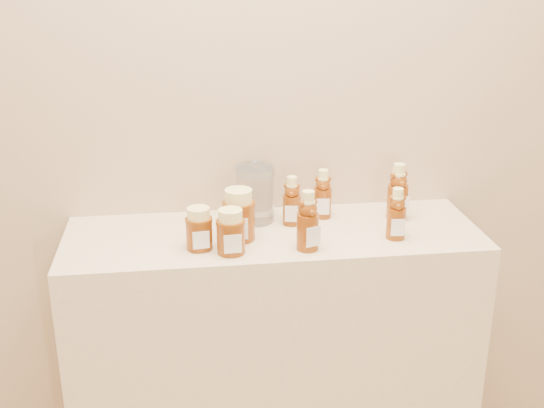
{
  "coord_description": "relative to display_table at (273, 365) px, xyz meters",
  "views": [
    {
      "loc": [
        -0.25,
        -0.24,
        1.67
      ],
      "look_at": [
        -0.01,
        1.52,
        1.0
      ],
      "focal_mm": 45.0,
      "sensor_mm": 36.0,
      "label": 1
    }
  ],
  "objects": [
    {
      "name": "bear_bottle_back_left",
      "position": [
        0.06,
        0.06,
        0.53
      ],
      "size": [
        0.07,
        0.07,
        0.17
      ],
      "primitive_type": null,
      "rotation": [
        0.0,
        0.0,
        -0.19
      ],
      "color": "#652907",
      "rests_on": "display_table"
    },
    {
      "name": "honey_jar_back",
      "position": [
        -0.1,
        -0.03,
        0.52
      ],
      "size": [
        0.11,
        0.11,
        0.15
      ],
      "primitive_type": null,
      "rotation": [
        0.0,
        0.0,
        -0.15
      ],
      "color": "#652907",
      "rests_on": "display_table"
    },
    {
      "name": "wall_back",
      "position": [
        0.0,
        0.2,
        0.9
      ],
      "size": [
        3.5,
        0.02,
        2.7
      ],
      "primitive_type": "cube",
      "color": "tan",
      "rests_on": "ground"
    },
    {
      "name": "bear_bottle_back_mid",
      "position": [
        0.16,
        0.1,
        0.53
      ],
      "size": [
        0.07,
        0.07,
        0.17
      ],
      "primitive_type": null,
      "rotation": [
        0.0,
        0.0,
        -0.15
      ],
      "color": "#652907",
      "rests_on": "display_table"
    },
    {
      "name": "glass_canister",
      "position": [
        -0.04,
        0.1,
        0.54
      ],
      "size": [
        0.14,
        0.14,
        0.19
      ],
      "primitive_type": null,
      "rotation": [
        0.0,
        0.0,
        -0.18
      ],
      "color": "white",
      "rests_on": "display_table"
    },
    {
      "name": "honey_jar_left",
      "position": [
        -0.22,
        -0.08,
        0.51
      ],
      "size": [
        0.08,
        0.08,
        0.12
      ],
      "primitive_type": null,
      "rotation": [
        0.0,
        0.0,
        0.1
      ],
      "color": "#652907",
      "rests_on": "display_table"
    },
    {
      "name": "bear_bottle_back_right",
      "position": [
        0.38,
        0.06,
        0.55
      ],
      "size": [
        0.08,
        0.08,
        0.19
      ],
      "primitive_type": null,
      "rotation": [
        0.0,
        0.0,
        0.24
      ],
      "color": "#652907",
      "rests_on": "display_table"
    },
    {
      "name": "bear_bottle_front_left",
      "position": [
        0.08,
        -0.12,
        0.54
      ],
      "size": [
        0.08,
        0.08,
        0.19
      ],
      "primitive_type": null,
      "rotation": [
        0.0,
        0.0,
        0.34
      ],
      "color": "#652907",
      "rests_on": "display_table"
    },
    {
      "name": "honey_jar_front",
      "position": [
        -0.13,
        -0.12,
        0.51
      ],
      "size": [
        0.08,
        0.08,
        0.12
      ],
      "primitive_type": null,
      "rotation": [
        0.0,
        0.0,
        0.05
      ],
      "color": "#652907",
      "rests_on": "display_table"
    },
    {
      "name": "bear_bottle_front_right",
      "position": [
        0.34,
        -0.08,
        0.53
      ],
      "size": [
        0.06,
        0.06,
        0.17
      ],
      "primitive_type": null,
      "rotation": [
        0.0,
        0.0,
        -0.1
      ],
      "color": "#652907",
      "rests_on": "display_table"
    },
    {
      "name": "display_table",
      "position": [
        0.0,
        0.0,
        0.0
      ],
      "size": [
        1.2,
        0.4,
        0.9
      ],
      "primitive_type": "cube",
      "color": "beige",
      "rests_on": "ground"
    }
  ]
}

